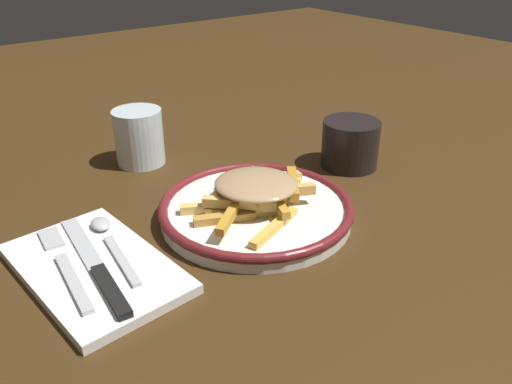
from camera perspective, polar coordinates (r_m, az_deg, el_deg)
The scene contains 9 objects.
ground_plane at distance 0.68m, azimuth 0.00°, elevation -2.86°, with size 2.60×2.60×0.00m, color #3D2710.
plate at distance 0.67m, azimuth 0.00°, elevation -1.91°, with size 0.25×0.25×0.02m.
fries_heap at distance 0.66m, azimuth -0.01°, elevation -0.05°, with size 0.19×0.15×0.04m.
napkin at distance 0.60m, azimuth -17.14°, elevation -7.93°, with size 0.13×0.22×0.01m, color white.
fork at distance 0.60m, azimuth -20.04°, elevation -7.56°, with size 0.04×0.18×0.00m.
knife at distance 0.58m, azimuth -16.73°, elevation -8.18°, with size 0.04×0.21×0.01m.
spoon at distance 0.63m, azimuth -15.75°, elevation -4.78°, with size 0.04×0.15×0.01m.
water_glass at distance 0.84m, azimuth -12.61°, elevation 5.86°, with size 0.08×0.08×0.09m, color silver.
coffee_mug at distance 0.82m, azimuth 10.28°, elevation 5.21°, with size 0.11×0.09×0.07m.
Camera 1 is at (-0.36, -0.46, 0.34)m, focal length 36.79 mm.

